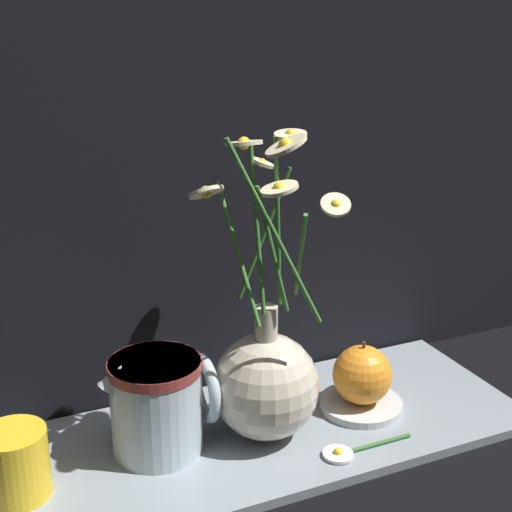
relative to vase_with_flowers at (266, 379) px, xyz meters
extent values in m
plane|color=black|center=(-0.01, 0.01, -0.09)|extent=(6.00, 6.00, 0.00)
cube|color=gray|center=(-0.01, 0.01, -0.08)|extent=(0.69, 0.26, 0.01)
sphere|color=beige|center=(0.00, 0.00, -0.01)|extent=(0.13, 0.13, 0.13)
cylinder|color=beige|center=(0.00, 0.00, 0.07)|extent=(0.03, 0.03, 0.05)
cylinder|color=#3D7A33|center=(-0.01, -0.05, 0.19)|extent=(0.10, 0.03, 0.21)
cylinder|color=beige|center=(-0.03, -0.10, 0.30)|extent=(0.05, 0.05, 0.02)
sphere|color=yellow|center=(-0.03, -0.10, 0.30)|extent=(0.01, 0.01, 0.01)
cylinder|color=#3D7A33|center=(0.04, -0.01, 0.15)|extent=(0.03, 0.08, 0.12)
cylinder|color=beige|center=(0.07, -0.03, 0.21)|extent=(0.04, 0.04, 0.02)
sphere|color=yellow|center=(0.07, -0.03, 0.21)|extent=(0.01, 0.01, 0.01)
cylinder|color=#3D7A33|center=(-0.01, 0.00, 0.19)|extent=(0.01, 0.03, 0.19)
cylinder|color=beige|center=(-0.03, 0.00, 0.28)|extent=(0.04, 0.04, 0.01)
sphere|color=yellow|center=(-0.03, 0.00, 0.28)|extent=(0.01, 0.01, 0.01)
cylinder|color=#3D7A33|center=(-0.04, -0.01, 0.17)|extent=(0.02, 0.08, 0.15)
cylinder|color=beige|center=(-0.08, -0.02, 0.24)|extent=(0.04, 0.04, 0.02)
sphere|color=yellow|center=(-0.08, -0.02, 0.24)|extent=(0.01, 0.01, 0.01)
cylinder|color=#3D7A33|center=(0.01, 0.03, 0.17)|extent=(0.06, 0.03, 0.16)
cylinder|color=beige|center=(0.02, 0.06, 0.25)|extent=(0.04, 0.04, 0.01)
sphere|color=yellow|center=(0.02, 0.06, 0.25)|extent=(0.01, 0.01, 0.01)
cylinder|color=#3D7A33|center=(0.01, -0.01, 0.19)|extent=(0.02, 0.03, 0.20)
cylinder|color=beige|center=(0.02, -0.02, 0.29)|extent=(0.05, 0.05, 0.01)
sphere|color=yellow|center=(0.02, -0.02, 0.29)|extent=(0.01, 0.01, 0.01)
cylinder|color=#3D7A33|center=(0.00, -0.02, 0.17)|extent=(0.04, 0.01, 0.15)
cylinder|color=beige|center=(0.00, -0.04, 0.24)|extent=(0.04, 0.04, 0.01)
sphere|color=yellow|center=(0.00, -0.04, 0.24)|extent=(0.01, 0.01, 0.01)
cylinder|color=yellow|center=(-0.29, 0.00, -0.04)|extent=(0.07, 0.07, 0.08)
cylinder|color=silver|center=(-0.13, 0.02, -0.02)|extent=(0.11, 0.11, 0.11)
cylinder|color=maroon|center=(-0.13, 0.02, 0.03)|extent=(0.11, 0.11, 0.01)
torus|color=silver|center=(-0.07, 0.02, -0.01)|extent=(0.01, 0.08, 0.08)
cone|color=silver|center=(-0.17, 0.02, 0.03)|extent=(0.04, 0.03, 0.04)
cylinder|color=silver|center=(0.14, 0.00, -0.07)|extent=(0.11, 0.11, 0.01)
sphere|color=orange|center=(0.14, 0.00, -0.03)|extent=(0.08, 0.08, 0.08)
cylinder|color=#4C3819|center=(0.14, 0.00, 0.02)|extent=(0.00, 0.00, 0.01)
cylinder|color=#336B2D|center=(0.11, -0.08, -0.07)|extent=(0.10, 0.01, 0.01)
cylinder|color=white|center=(0.06, -0.08, -0.07)|extent=(0.04, 0.04, 0.00)
sphere|color=yellow|center=(0.06, -0.08, -0.07)|extent=(0.01, 0.01, 0.01)
camera|label=1|loc=(-0.32, -0.68, 0.41)|focal=50.00mm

